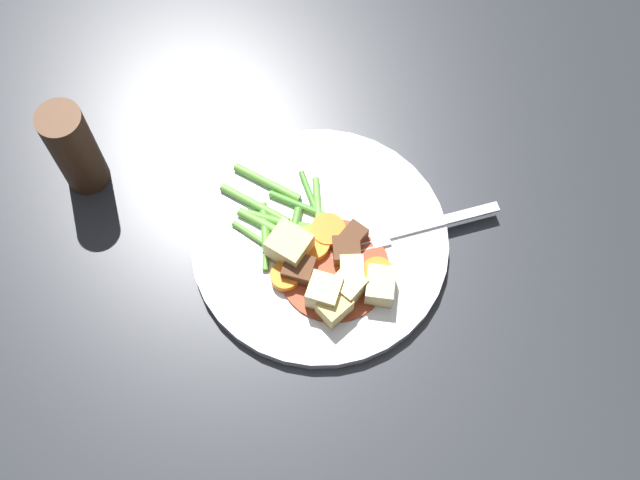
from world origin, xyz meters
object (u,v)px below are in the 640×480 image
meat_chunk_1 (299,269)px  carrot_slice_3 (330,233)px  potato_chunk_2 (352,269)px  potato_chunk_1 (324,293)px  dinner_plate (320,243)px  carrot_slice_1 (285,277)px  potato_chunk_4 (348,286)px  pepper_mill (74,149)px  meat_chunk_2 (352,238)px  fork (409,229)px  carrot_slice_0 (310,242)px  potato_chunk_0 (289,247)px  potato_chunk_3 (380,286)px  potato_chunk_5 (334,308)px  carrot_slice_2 (377,274)px  meat_chunk_0 (346,250)px

meat_chunk_1 → carrot_slice_3: bearing=102.2°
potato_chunk_2 → potato_chunk_1: bearing=-86.0°
dinner_plate → potato_chunk_2: (0.05, 0.00, 0.02)m
carrot_slice_3 → meat_chunk_1: size_ratio=1.20×
carrot_slice_1 → potato_chunk_4: (0.05, 0.04, 0.01)m
dinner_plate → pepper_mill: size_ratio=2.26×
meat_chunk_2 → carrot_slice_3: bearing=-147.3°
carrot_slice_3 → fork: carrot_slice_3 is taller
dinner_plate → carrot_slice_0: carrot_slice_0 is taller
potato_chunk_1 → pepper_mill: bearing=-160.7°
potato_chunk_0 → potato_chunk_3: size_ratio=1.10×
potato_chunk_1 → meat_chunk_2: 0.07m
potato_chunk_0 → potato_chunk_3: (0.09, 0.04, -0.00)m
potato_chunk_4 → meat_chunk_2: (-0.04, 0.04, -0.01)m
potato_chunk_4 → meat_chunk_2: potato_chunk_4 is taller
potato_chunk_0 → carrot_slice_1: bearing=-49.6°
carrot_slice_0 → meat_chunk_1: size_ratio=1.25×
carrot_slice_1 → potato_chunk_5: potato_chunk_5 is taller
meat_chunk_2 → pepper_mill: size_ratio=0.25×
dinner_plate → carrot_slice_0: 0.02m
meat_chunk_1 → pepper_mill: bearing=-158.3°
carrot_slice_1 → meat_chunk_2: bearing=80.6°
carrot_slice_2 → potato_chunk_2: potato_chunk_2 is taller
potato_chunk_4 → meat_chunk_0: potato_chunk_4 is taller
carrot_slice_0 → meat_chunk_0: (0.03, 0.02, 0.00)m
carrot_slice_2 → carrot_slice_3: carrot_slice_3 is taller
potato_chunk_0 → dinner_plate: bearing=76.0°
potato_chunk_2 → meat_chunk_0: size_ratio=0.84×
carrot_slice_0 → carrot_slice_1: bearing=-72.9°
carrot_slice_0 → potato_chunk_3: 0.08m
potato_chunk_1 → potato_chunk_3: 0.05m
carrot_slice_3 → meat_chunk_1: bearing=-77.8°
carrot_slice_1 → potato_chunk_1: 0.04m
carrot_slice_2 → fork: (-0.02, 0.06, -0.00)m
potato_chunk_5 → fork: 0.11m
potato_chunk_2 → fork: 0.07m
potato_chunk_0 → meat_chunk_2: potato_chunk_0 is taller
potato_chunk_0 → meat_chunk_0: (0.04, 0.04, -0.01)m
potato_chunk_3 → potato_chunk_5: (-0.01, -0.05, -0.00)m
carrot_slice_1 → meat_chunk_0: size_ratio=1.08×
potato_chunk_5 → meat_chunk_2: size_ratio=1.03×
potato_chunk_3 → meat_chunk_2: 0.06m
carrot_slice_0 → carrot_slice_1: (0.01, -0.04, 0.00)m
potato_chunk_3 → carrot_slice_3: bearing=178.1°
carrot_slice_1 → potato_chunk_1: size_ratio=0.88×
carrot_slice_3 → meat_chunk_1: (0.01, -0.05, 0.00)m
carrot_slice_2 → fork: 0.06m
potato_chunk_3 → potato_chunk_1: bearing=-122.1°
potato_chunk_0 → potato_chunk_1: potato_chunk_0 is taller
carrot_slice_1 → pepper_mill: bearing=-160.9°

